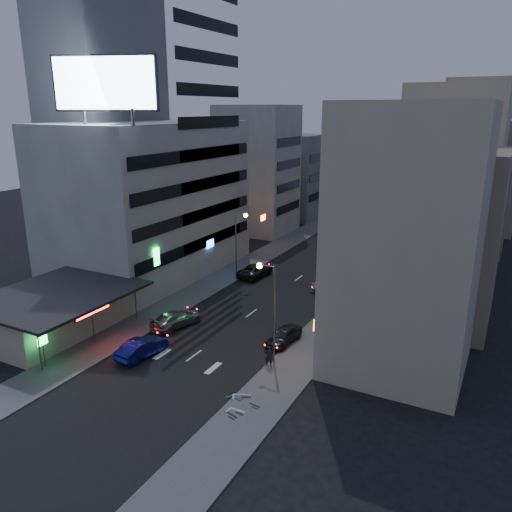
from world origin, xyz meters
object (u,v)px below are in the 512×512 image
Objects in this scene: road_car_blue at (142,348)px; scooter_blue at (244,393)px; scooter_silver_b at (251,387)px; parked_car_right_mid at (325,283)px; road_car_silver at (176,319)px; parked_car_left at (255,270)px; person at (269,356)px; scooter_black_b at (261,401)px; parked_car_right_near at (284,336)px; scooter_black_a at (238,411)px; parked_car_right_far at (345,263)px; scooter_silver_a at (246,405)px.

road_car_blue reaches higher than scooter_blue.
scooter_silver_b reaches higher than scooter_blue.
parked_car_right_mid is at bearing 24.47° from scooter_blue.
road_car_silver is (-8.73, -16.05, 0.05)m from parked_car_right_mid.
person is at bearing 123.08° from parked_car_left.
scooter_black_b is at bearing -83.72° from scooter_blue.
parked_car_left reaches higher than parked_car_right_near.
scooter_black_a is at bearing 167.07° from scooter_silver_b.
scooter_blue is (3.17, -32.08, -0.06)m from parked_car_right_far.
parked_car_right_near is 2.67× the size of scooter_black_b.
person is (11.05, -2.90, 0.22)m from road_car_silver.
parked_car_right_mid reaches higher than scooter_black_b.
road_car_blue is at bearing 112.52° from road_car_silver.
scooter_silver_b is (0.13, 0.77, 0.10)m from scooter_blue.
parked_car_right_near reaches higher than scooter_silver_a.
road_car_blue is at bearing 77.90° from scooter_silver_a.
scooter_blue is at bearing -89.42° from parked_car_right_far.
parked_car_left is 2.81× the size of scooter_silver_b.
parked_car_right_far reaches higher than scooter_silver_a.
person is (10.00, 3.14, 0.21)m from road_car_blue.
road_car_silver is 15.40m from scooter_black_b.
scooter_black_b is at bearing 121.16° from parked_car_left.
scooter_black_b is at bearing -29.60° from scooter_silver_a.
scooter_blue is (11.60, -7.86, -0.15)m from road_car_silver.
road_car_blue is at bearing 60.22° from scooter_silver_b.
road_car_blue reaches higher than parked_car_right_near.
parked_car_right_mid is 24.08m from scooter_blue.
road_car_silver is 3.29× the size of scooter_black_b.
road_car_blue reaches higher than road_car_silver.
road_car_blue is (-9.30, -7.47, 0.04)m from parked_car_right_near.
parked_car_right_near is 22.87m from parked_car_right_far.
road_car_blue reaches higher than scooter_silver_b.
scooter_silver_a is at bearing 170.53° from road_car_blue.
parked_car_left is 28.32m from scooter_silver_a.
parked_car_left reaches higher than parked_car_right_mid.
parked_car_left is 16.22m from road_car_silver.
road_car_blue is 2.70× the size of person.
road_car_silver is at bearing -114.25° from parked_car_right_far.
road_car_silver is at bearing -74.42° from road_car_blue.
scooter_silver_b is (11.91, -23.31, -0.04)m from parked_car_left.
parked_car_right_near is 0.81× the size of road_car_silver.
parked_car_right_near is at bearing 14.24° from scooter_silver_a.
parked_car_right_far is 0.98× the size of road_car_blue.
scooter_silver_a is at bearing -129.45° from scooter_blue.
scooter_blue is 0.83× the size of scooter_silver_b.
parked_car_right_mid is at bearing -108.55° from person.
scooter_silver_b reaches higher than scooter_silver_a.
road_car_silver is 2.96× the size of scooter_silver_a.
scooter_silver_b is at bearing 29.03° from scooter_black_a.
parked_car_left is at bearing -176.72° from parked_car_right_mid.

